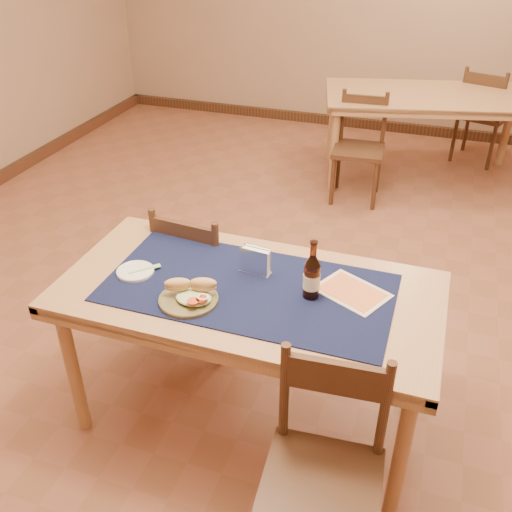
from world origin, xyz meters
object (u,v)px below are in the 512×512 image
(sandwich_plate, at_px, (190,296))
(napkin_holder, at_px, (256,261))
(chair_main_far, at_px, (201,274))
(beer_bottle, at_px, (312,277))
(back_table, at_px, (431,104))
(main_table, at_px, (248,304))
(chair_main_near, at_px, (323,473))

(sandwich_plate, xyz_separation_m, napkin_holder, (0.18, 0.28, 0.03))
(sandwich_plate, bearing_deg, chair_main_far, 110.96)
(chair_main_far, relative_size, beer_bottle, 3.36)
(back_table, xyz_separation_m, beer_bottle, (-0.26, -3.12, 0.18))
(main_table, height_order, chair_main_near, chair_main_near)
(main_table, relative_size, napkin_holder, 11.28)
(sandwich_plate, bearing_deg, back_table, 77.83)
(back_table, relative_size, chair_main_far, 2.20)
(main_table, bearing_deg, chair_main_far, 134.07)
(back_table, xyz_separation_m, chair_main_far, (-0.94, -2.71, -0.22))
(chair_main_far, bearing_deg, sandwich_plate, -69.04)
(main_table, xyz_separation_m, napkin_holder, (-0.01, 0.12, 0.14))
(main_table, relative_size, beer_bottle, 6.17)
(chair_main_near, height_order, napkin_holder, same)
(back_table, xyz_separation_m, napkin_holder, (-0.53, -3.03, 0.14))
(back_table, height_order, sandwich_plate, sandwich_plate)
(back_table, relative_size, sandwich_plate, 7.88)
(chair_main_far, relative_size, napkin_holder, 6.14)
(chair_main_near, bearing_deg, sandwich_plate, 148.86)
(chair_main_far, height_order, chair_main_near, chair_main_near)
(chair_main_near, distance_m, sandwich_plate, 0.84)
(back_table, bearing_deg, napkin_holder, -99.95)
(napkin_holder, bearing_deg, sandwich_plate, -122.99)
(chair_main_far, xyz_separation_m, sandwich_plate, (0.23, -0.60, 0.33))
(main_table, distance_m, beer_bottle, 0.32)
(main_table, height_order, back_table, same)
(main_table, relative_size, sandwich_plate, 6.59)
(back_table, distance_m, chair_main_far, 2.88)
(main_table, xyz_separation_m, beer_bottle, (0.26, 0.02, 0.18))
(chair_main_near, bearing_deg, back_table, 89.19)
(chair_main_far, xyz_separation_m, beer_bottle, (0.68, -0.41, 0.40))
(main_table, bearing_deg, chair_main_near, -50.15)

